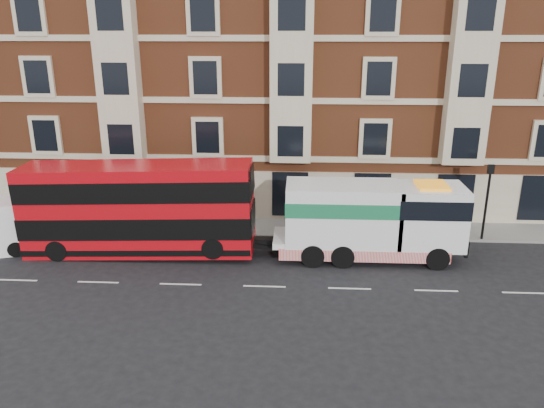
{
  "coord_description": "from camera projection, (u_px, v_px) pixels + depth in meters",
  "views": [
    {
      "loc": [
        1.56,
        -22.37,
        11.69
      ],
      "look_at": [
        0.14,
        4.0,
        2.76
      ],
      "focal_mm": 35.0,
      "sensor_mm": 36.0,
      "label": 1
    }
  ],
  "objects": [
    {
      "name": "pedestrian",
      "position": [
        75.0,
        209.0,
        32.37
      ],
      "size": [
        0.75,
        0.66,
        1.73
      ],
      "primitive_type": "imported",
      "rotation": [
        0.0,
        0.0,
        -0.47
      ],
      "color": "black",
      "rests_on": "sidewalk"
    },
    {
      "name": "lamp_post_east",
      "position": [
        487.0,
        196.0,
        29.38
      ],
      "size": [
        0.35,
        0.15,
        4.35
      ],
      "color": "black",
      "rests_on": "sidewalk"
    },
    {
      "name": "ground",
      "position": [
        264.0,
        286.0,
        24.98
      ],
      "size": [
        120.0,
        120.0,
        0.0
      ],
      "primitive_type": "plane",
      "color": "black",
      "rests_on": "ground"
    },
    {
      "name": "box_van",
      "position": [
        51.0,
        222.0,
        29.14
      ],
      "size": [
        5.87,
        3.7,
        2.85
      ],
      "rotation": [
        0.0,
        0.0,
        0.3
      ],
      "color": "white",
      "rests_on": "ground"
    },
    {
      "name": "lamp_post_west",
      "position": [
        167.0,
        191.0,
        30.3
      ],
      "size": [
        0.35,
        0.15,
        4.35
      ],
      "color": "black",
      "rests_on": "sidewalk"
    },
    {
      "name": "tow_truck",
      "position": [
        368.0,
        220.0,
        27.4
      ],
      "size": [
        9.69,
        2.87,
        4.04
      ],
      "color": "white",
      "rests_on": "ground"
    },
    {
      "name": "victorian_terrace",
      "position": [
        286.0,
        50.0,
        35.92
      ],
      "size": [
        45.0,
        12.0,
        20.4
      ],
      "color": "brown",
      "rests_on": "ground"
    },
    {
      "name": "double_decker_bus",
      "position": [
        138.0,
        207.0,
        27.87
      ],
      "size": [
        12.1,
        2.78,
        4.9
      ],
      "color": "red",
      "rests_on": "ground"
    },
    {
      "name": "sidewalk",
      "position": [
        273.0,
        228.0,
        32.05
      ],
      "size": [
        90.0,
        3.0,
        0.15
      ],
      "primitive_type": "cube",
      "color": "slate",
      "rests_on": "ground"
    }
  ]
}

